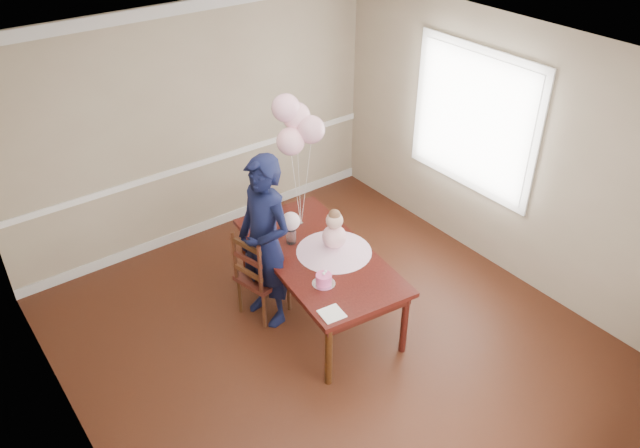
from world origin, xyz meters
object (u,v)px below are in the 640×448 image
(woman, at_px, (265,243))
(birthday_cake, at_px, (324,279))
(dining_table_top, at_px, (319,255))
(dining_chair_seat, at_px, (263,277))

(woman, bearing_deg, birthday_cake, 8.18)
(dining_table_top, height_order, woman, woman)
(birthday_cake, distance_m, woman, 0.69)
(dining_table_top, bearing_deg, woman, 157.42)
(dining_chair_seat, bearing_deg, birthday_cake, -87.60)
(dining_table_top, relative_size, woman, 1.08)
(dining_chair_seat, bearing_deg, woman, -104.61)
(birthday_cake, relative_size, dining_chair_seat, 0.34)
(woman, bearing_deg, dining_chair_seat, 169.27)
(birthday_cake, bearing_deg, dining_chair_seat, 104.81)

